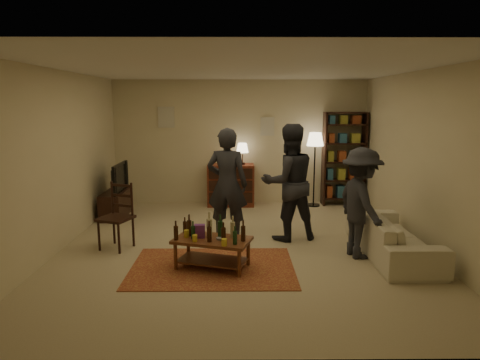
{
  "coord_description": "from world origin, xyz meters",
  "views": [
    {
      "loc": [
        -0.08,
        -6.38,
        2.21
      ],
      "look_at": [
        -0.02,
        0.1,
        1.03
      ],
      "focal_mm": 32.0,
      "sensor_mm": 36.0,
      "label": 1
    }
  ],
  "objects_px": {
    "bookshelf": "(344,158)",
    "person_right": "(289,182)",
    "sofa": "(392,235)",
    "floor_lamp": "(315,144)",
    "person_by_sofa": "(361,203)",
    "dresser": "(231,184)",
    "person_left": "(227,184)",
    "coffee_table": "(211,241)",
    "tv_stand": "(116,197)",
    "dining_chair": "(118,213)"
  },
  "relations": [
    {
      "from": "bookshelf",
      "to": "person_right",
      "type": "height_order",
      "value": "bookshelf"
    },
    {
      "from": "person_right",
      "to": "sofa",
      "type": "bearing_deg",
      "value": 135.48
    },
    {
      "from": "floor_lamp",
      "to": "person_by_sofa",
      "type": "height_order",
      "value": "person_by_sofa"
    },
    {
      "from": "dresser",
      "to": "person_left",
      "type": "distance_m",
      "value": 2.37
    },
    {
      "from": "floor_lamp",
      "to": "coffee_table",
      "type": "bearing_deg",
      "value": -119.68
    },
    {
      "from": "bookshelf",
      "to": "person_left",
      "type": "bearing_deg",
      "value": -135.93
    },
    {
      "from": "person_right",
      "to": "person_by_sofa",
      "type": "bearing_deg",
      "value": 122.2
    },
    {
      "from": "dresser",
      "to": "tv_stand",
      "type": "bearing_deg",
      "value": -157.93
    },
    {
      "from": "tv_stand",
      "to": "person_left",
      "type": "height_order",
      "value": "person_left"
    },
    {
      "from": "person_left",
      "to": "person_right",
      "type": "xyz_separation_m",
      "value": [
        0.99,
        -0.01,
        0.03
      ]
    },
    {
      "from": "dining_chair",
      "to": "person_right",
      "type": "height_order",
      "value": "person_right"
    },
    {
      "from": "floor_lamp",
      "to": "person_right",
      "type": "xyz_separation_m",
      "value": [
        -0.83,
        -2.27,
        -0.4
      ]
    },
    {
      "from": "floor_lamp",
      "to": "person_by_sofa",
      "type": "bearing_deg",
      "value": -88.04
    },
    {
      "from": "tv_stand",
      "to": "floor_lamp",
      "type": "relative_size",
      "value": 0.67
    },
    {
      "from": "sofa",
      "to": "coffee_table",
      "type": "bearing_deg",
      "value": 100.35
    },
    {
      "from": "tv_stand",
      "to": "coffee_table",
      "type": "bearing_deg",
      "value": -52.87
    },
    {
      "from": "sofa",
      "to": "dresser",
      "type": "bearing_deg",
      "value": 37.54
    },
    {
      "from": "sofa",
      "to": "bookshelf",
      "type": "bearing_deg",
      "value": -0.82
    },
    {
      "from": "tv_stand",
      "to": "dresser",
      "type": "height_order",
      "value": "dresser"
    },
    {
      "from": "dresser",
      "to": "person_right",
      "type": "distance_m",
      "value": 2.57
    },
    {
      "from": "sofa",
      "to": "person_right",
      "type": "height_order",
      "value": "person_right"
    },
    {
      "from": "coffee_table",
      "to": "person_left",
      "type": "relative_size",
      "value": 0.62
    },
    {
      "from": "person_right",
      "to": "person_by_sofa",
      "type": "distance_m",
      "value": 1.26
    },
    {
      "from": "dresser",
      "to": "sofa",
      "type": "distance_m",
      "value": 3.93
    },
    {
      "from": "tv_stand",
      "to": "person_by_sofa",
      "type": "distance_m",
      "value": 4.74
    },
    {
      "from": "sofa",
      "to": "person_by_sofa",
      "type": "bearing_deg",
      "value": 96.42
    },
    {
      "from": "floor_lamp",
      "to": "person_left",
      "type": "bearing_deg",
      "value": -128.81
    },
    {
      "from": "coffee_table",
      "to": "dresser",
      "type": "relative_size",
      "value": 0.83
    },
    {
      "from": "dining_chair",
      "to": "sofa",
      "type": "distance_m",
      "value": 4.12
    },
    {
      "from": "coffee_table",
      "to": "dining_chair",
      "type": "height_order",
      "value": "dining_chair"
    },
    {
      "from": "tv_stand",
      "to": "person_right",
      "type": "distance_m",
      "value": 3.56
    },
    {
      "from": "coffee_table",
      "to": "person_right",
      "type": "distance_m",
      "value": 1.81
    },
    {
      "from": "dresser",
      "to": "person_by_sofa",
      "type": "distance_m",
      "value": 3.71
    },
    {
      "from": "tv_stand",
      "to": "dining_chair",
      "type": "bearing_deg",
      "value": -73.23
    },
    {
      "from": "bookshelf",
      "to": "dresser",
      "type": "bearing_deg",
      "value": -178.43
    },
    {
      "from": "coffee_table",
      "to": "dresser",
      "type": "bearing_deg",
      "value": 86.42
    },
    {
      "from": "person_by_sofa",
      "to": "person_right",
      "type": "bearing_deg",
      "value": 36.27
    },
    {
      "from": "coffee_table",
      "to": "tv_stand",
      "type": "relative_size",
      "value": 1.06
    },
    {
      "from": "tv_stand",
      "to": "person_by_sofa",
      "type": "height_order",
      "value": "person_by_sofa"
    },
    {
      "from": "bookshelf",
      "to": "dining_chair",
      "type": "bearing_deg",
      "value": -145.93
    },
    {
      "from": "dining_chair",
      "to": "sofa",
      "type": "xyz_separation_m",
      "value": [
        4.1,
        -0.38,
        -0.24
      ]
    },
    {
      "from": "person_right",
      "to": "coffee_table",
      "type": "bearing_deg",
      "value": 30.61
    },
    {
      "from": "dining_chair",
      "to": "floor_lamp",
      "type": "bearing_deg",
      "value": 58.9
    },
    {
      "from": "floor_lamp",
      "to": "person_right",
      "type": "bearing_deg",
      "value": -110.02
    },
    {
      "from": "dining_chair",
      "to": "bookshelf",
      "type": "xyz_separation_m",
      "value": [
        4.14,
        2.8,
        0.49
      ]
    },
    {
      "from": "coffee_table",
      "to": "floor_lamp",
      "type": "distance_m",
      "value": 4.17
    },
    {
      "from": "dining_chair",
      "to": "tv_stand",
      "type": "relative_size",
      "value": 0.97
    },
    {
      "from": "sofa",
      "to": "tv_stand",
      "type": "bearing_deg",
      "value": 64.66
    },
    {
      "from": "dining_chair",
      "to": "dresser",
      "type": "distance_m",
      "value": 3.22
    },
    {
      "from": "floor_lamp",
      "to": "person_right",
      "type": "relative_size",
      "value": 0.84
    }
  ]
}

